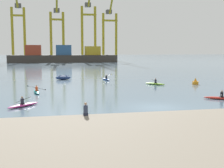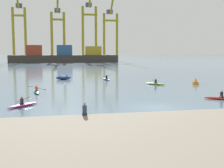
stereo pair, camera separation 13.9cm
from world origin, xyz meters
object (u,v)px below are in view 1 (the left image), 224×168
at_px(gantry_crane_west, 18,24).
at_px(kayak_blue, 106,79).
at_px(gantry_crane_west_mid, 57,27).
at_px(gantry_crane_east_mid, 89,25).
at_px(container_barge, 63,56).
at_px(gantry_crane_east, 110,28).
at_px(kayak_teal, 37,91).
at_px(channel_buoy, 195,82).
at_px(capsized_dinghy, 63,78).
at_px(kayak_lime, 155,83).
at_px(kayak_red, 221,98).
at_px(seated_onlooker, 86,110).
at_px(kayak_magenta, 23,105).

bearing_deg(gantry_crane_west, kayak_blue, -75.87).
bearing_deg(gantry_crane_west_mid, gantry_crane_east_mid, 0.51).
relative_size(container_barge, gantry_crane_east, 1.38).
height_order(gantry_crane_west, kayak_blue, gantry_crane_west).
bearing_deg(container_barge, kayak_blue, -87.26).
bearing_deg(kayak_teal, channel_buoy, 11.31).
distance_m(capsized_dinghy, kayak_lime, 16.73).
distance_m(channel_buoy, kayak_teal, 23.28).
distance_m(gantry_crane_west_mid, kayak_red, 119.14).
bearing_deg(kayak_lime, capsized_dinghy, 141.54).
bearing_deg(channel_buoy, gantry_crane_east_mid, 91.67).
relative_size(capsized_dinghy, kayak_blue, 0.78).
relative_size(container_barge, kayak_blue, 13.80).
relative_size(channel_buoy, kayak_teal, 0.29).
bearing_deg(gantry_crane_west, kayak_red, -74.90).
distance_m(gantry_crane_west, kayak_red, 124.80).
height_order(kayak_lime, seated_onlooker, seated_onlooker).
bearing_deg(channel_buoy, kayak_magenta, -150.59).
height_order(container_barge, kayak_red, container_barge).
bearing_deg(capsized_dinghy, kayak_teal, -103.15).
xyz_separation_m(gantry_crane_west, kayak_teal, (13.35, -110.66, -17.46)).
relative_size(gantry_crane_west, capsized_dinghy, 13.67).
distance_m(kayak_magenta, kayak_blue, 25.56).
xyz_separation_m(kayak_teal, kayak_lime, (16.82, 5.54, -0.00)).
xyz_separation_m(gantry_crane_east_mid, kayak_lime, (-2.96, -103.13, -17.66)).
xyz_separation_m(capsized_dinghy, kayak_magenta, (-4.47, -24.66, -0.18)).
height_order(container_barge, kayak_lime, container_barge).
distance_m(capsized_dinghy, kayak_teal, 16.37).
height_order(channel_buoy, kayak_magenta, kayak_magenta).
xyz_separation_m(gantry_crane_west, kayak_blue, (24.33, -96.67, -17.46)).
xyz_separation_m(container_barge, kayak_magenta, (-7.69, -107.09, -2.49)).
height_order(container_barge, gantry_crane_east_mid, gantry_crane_east_mid).
bearing_deg(gantry_crane_east_mid, gantry_crane_west, 176.57).
distance_m(gantry_crane_west, kayak_magenta, 121.30).
bearing_deg(seated_onlooker, container_barge, 88.54).
bearing_deg(seated_onlooker, kayak_blue, 77.03).
distance_m(container_barge, kayak_red, 107.70).
bearing_deg(kayak_lime, gantry_crane_west_mid, 96.76).
bearing_deg(kayak_blue, channel_buoy, -38.52).
distance_m(capsized_dinghy, channel_buoy, 22.23).
distance_m(capsized_dinghy, kayak_red, 28.86).
xyz_separation_m(container_barge, kayak_blue, (4.04, -84.38, -2.49)).
relative_size(container_barge, seated_onlooker, 53.23).
distance_m(container_barge, kayak_magenta, 107.40).
distance_m(capsized_dinghy, kayak_magenta, 25.06).
xyz_separation_m(gantry_crane_west, gantry_crane_east, (44.24, 1.13, -1.19)).
distance_m(container_barge, channel_buoy, 95.17).
height_order(capsized_dinghy, seated_onlooker, seated_onlooker).
height_order(kayak_red, kayak_lime, kayak_red).
bearing_deg(channel_buoy, container_barge, 99.61).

